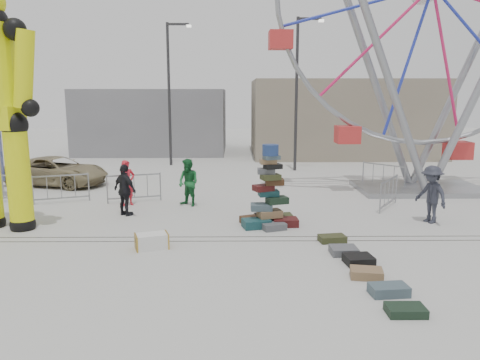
{
  "coord_description": "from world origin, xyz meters",
  "views": [
    {
      "loc": [
        -0.26,
        -12.08,
        4.11
      ],
      "look_at": [
        -0.1,
        2.48,
        1.41
      ],
      "focal_mm": 35.0,
      "sensor_mm": 36.0,
      "label": 1
    }
  ],
  "objects_px": {
    "steamer_trunk": "(152,241)",
    "parked_suv": "(57,171)",
    "pedestrian_grey": "(431,194)",
    "barricade_wheel_back": "(383,176)",
    "barricade_wheel_front": "(389,193)",
    "ferris_wheel": "(431,14)",
    "lamp_post_right": "(298,86)",
    "barricade_dummy_a": "(3,188)",
    "barricade_dummy_c": "(134,188)",
    "pedestrian_red": "(127,183)",
    "suitcase_tower": "(269,203)",
    "barricade_dummy_b": "(61,188)",
    "pedestrian_black": "(125,190)",
    "lamp_post_left": "(171,87)",
    "pedestrian_green": "(188,183)"
  },
  "relations": [
    {
      "from": "steamer_trunk",
      "to": "parked_suv",
      "type": "bearing_deg",
      "value": 104.73
    },
    {
      "from": "ferris_wheel",
      "to": "pedestrian_black",
      "type": "distance_m",
      "value": 13.84
    },
    {
      "from": "suitcase_tower",
      "to": "pedestrian_grey",
      "type": "distance_m",
      "value": 5.23
    },
    {
      "from": "lamp_post_right",
      "to": "pedestrian_green",
      "type": "height_order",
      "value": "lamp_post_right"
    },
    {
      "from": "barricade_dummy_c",
      "to": "pedestrian_black",
      "type": "distance_m",
      "value": 2.05
    },
    {
      "from": "barricade_dummy_a",
      "to": "pedestrian_red",
      "type": "height_order",
      "value": "pedestrian_red"
    },
    {
      "from": "ferris_wheel",
      "to": "barricade_dummy_a",
      "type": "relative_size",
      "value": 7.36
    },
    {
      "from": "barricade_wheel_front",
      "to": "pedestrian_red",
      "type": "height_order",
      "value": "pedestrian_red"
    },
    {
      "from": "barricade_wheel_front",
      "to": "suitcase_tower",
      "type": "bearing_deg",
      "value": 150.13
    },
    {
      "from": "steamer_trunk",
      "to": "barricade_wheel_front",
      "type": "xyz_separation_m",
      "value": [
        7.83,
        4.46,
        0.35
      ]
    },
    {
      "from": "barricade_dummy_c",
      "to": "parked_suv",
      "type": "height_order",
      "value": "parked_suv"
    },
    {
      "from": "lamp_post_left",
      "to": "barricade_dummy_c",
      "type": "height_order",
      "value": "lamp_post_left"
    },
    {
      "from": "pedestrian_black",
      "to": "barricade_dummy_a",
      "type": "bearing_deg",
      "value": 16.02
    },
    {
      "from": "ferris_wheel",
      "to": "barricade_wheel_back",
      "type": "distance_m",
      "value": 6.85
    },
    {
      "from": "steamer_trunk",
      "to": "pedestrian_black",
      "type": "relative_size",
      "value": 0.49
    },
    {
      "from": "parked_suv",
      "to": "pedestrian_green",
      "type": "bearing_deg",
      "value": -107.0
    },
    {
      "from": "ferris_wheel",
      "to": "barricade_wheel_back",
      "type": "height_order",
      "value": "ferris_wheel"
    },
    {
      "from": "ferris_wheel",
      "to": "barricade_wheel_front",
      "type": "distance_m",
      "value": 7.7
    },
    {
      "from": "ferris_wheel",
      "to": "pedestrian_grey",
      "type": "distance_m",
      "value": 8.2
    },
    {
      "from": "pedestrian_grey",
      "to": "parked_suv",
      "type": "relative_size",
      "value": 0.4
    },
    {
      "from": "barricade_dummy_b",
      "to": "barricade_wheel_front",
      "type": "xyz_separation_m",
      "value": [
        12.21,
        -0.98,
        0.0
      ]
    },
    {
      "from": "barricade_dummy_a",
      "to": "pedestrian_black",
      "type": "relative_size",
      "value": 1.13
    },
    {
      "from": "suitcase_tower",
      "to": "pedestrian_red",
      "type": "xyz_separation_m",
      "value": [
        -5.08,
        2.75,
        0.13
      ]
    },
    {
      "from": "ferris_wheel",
      "to": "pedestrian_grey",
      "type": "xyz_separation_m",
      "value": [
        -1.59,
        -4.99,
        -6.31
      ]
    },
    {
      "from": "pedestrian_red",
      "to": "parked_suv",
      "type": "distance_m",
      "value": 5.71
    },
    {
      "from": "pedestrian_green",
      "to": "ferris_wheel",
      "type": "bearing_deg",
      "value": 53.85
    },
    {
      "from": "barricade_dummy_c",
      "to": "pedestrian_black",
      "type": "xyz_separation_m",
      "value": [
        0.13,
        -2.02,
        0.33
      ]
    },
    {
      "from": "barricade_dummy_c",
      "to": "barricade_wheel_front",
      "type": "bearing_deg",
      "value": -22.85
    },
    {
      "from": "barricade_dummy_c",
      "to": "barricade_wheel_front",
      "type": "distance_m",
      "value": 9.51
    },
    {
      "from": "steamer_trunk",
      "to": "pedestrian_grey",
      "type": "relative_size",
      "value": 0.47
    },
    {
      "from": "pedestrian_grey",
      "to": "barricade_wheel_back",
      "type": "bearing_deg",
      "value": 154.32
    },
    {
      "from": "barricade_dummy_a",
      "to": "pedestrian_red",
      "type": "distance_m",
      "value": 4.92
    },
    {
      "from": "pedestrian_black",
      "to": "barricade_dummy_b",
      "type": "bearing_deg",
      "value": 3.74
    },
    {
      "from": "suitcase_tower",
      "to": "barricade_wheel_back",
      "type": "distance_m",
      "value": 7.94
    },
    {
      "from": "lamp_post_left",
      "to": "steamer_trunk",
      "type": "height_order",
      "value": "lamp_post_left"
    },
    {
      "from": "steamer_trunk",
      "to": "pedestrian_red",
      "type": "relative_size",
      "value": 0.51
    },
    {
      "from": "lamp_post_right",
      "to": "barricade_dummy_a",
      "type": "xyz_separation_m",
      "value": [
        -12.24,
        -7.46,
        -3.93
      ]
    },
    {
      "from": "pedestrian_green",
      "to": "pedestrian_black",
      "type": "distance_m",
      "value": 2.44
    },
    {
      "from": "lamp_post_right",
      "to": "pedestrian_black",
      "type": "relative_size",
      "value": 4.53
    },
    {
      "from": "barricade_dummy_a",
      "to": "pedestrian_red",
      "type": "xyz_separation_m",
      "value": [
        4.88,
        -0.55,
        0.3
      ]
    },
    {
      "from": "ferris_wheel",
      "to": "barricade_dummy_c",
      "type": "relative_size",
      "value": 7.36
    },
    {
      "from": "suitcase_tower",
      "to": "barricade_dummy_b",
      "type": "relative_size",
      "value": 1.29
    },
    {
      "from": "steamer_trunk",
      "to": "barricade_wheel_back",
      "type": "relative_size",
      "value": 0.43
    },
    {
      "from": "ferris_wheel",
      "to": "barricade_wheel_front",
      "type": "bearing_deg",
      "value": -127.57
    },
    {
      "from": "barricade_dummy_c",
      "to": "barricade_wheel_back",
      "type": "height_order",
      "value": "same"
    },
    {
      "from": "steamer_trunk",
      "to": "pedestrian_black",
      "type": "distance_m",
      "value": 3.86
    },
    {
      "from": "ferris_wheel",
      "to": "barricade_dummy_b",
      "type": "xyz_separation_m",
      "value": [
        -14.51,
        -2.05,
        -6.69
      ]
    },
    {
      "from": "lamp_post_left",
      "to": "barricade_dummy_b",
      "type": "height_order",
      "value": "lamp_post_left"
    },
    {
      "from": "steamer_trunk",
      "to": "pedestrian_red",
      "type": "bearing_deg",
      "value": 90.95
    },
    {
      "from": "lamp_post_left",
      "to": "barricade_dummy_a",
      "type": "xyz_separation_m",
      "value": [
        -5.24,
        -9.46,
        -3.93
      ]
    }
  ]
}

